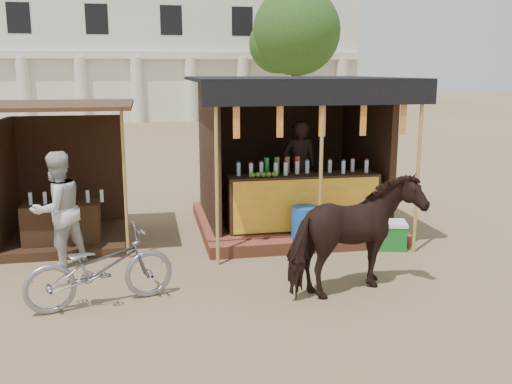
{
  "coord_description": "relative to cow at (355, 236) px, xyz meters",
  "views": [
    {
      "loc": [
        -1.59,
        -6.67,
        2.91
      ],
      "look_at": [
        0.0,
        1.6,
        1.1
      ],
      "focal_mm": 40.0,
      "sensor_mm": 36.0,
      "label": 1
    }
  ],
  "objects": [
    {
      "name": "motorbike",
      "position": [
        -3.26,
        0.25,
        -0.3
      ],
      "size": [
        1.96,
        1.12,
        0.97
      ],
      "primitive_type": "imported",
      "rotation": [
        0.0,
        0.0,
        1.84
      ],
      "color": "gray",
      "rests_on": "ground"
    },
    {
      "name": "main_stall",
      "position": [
        -0.01,
        3.27,
        0.24
      ],
      "size": [
        3.6,
        3.61,
        2.78
      ],
      "color": "brown",
      "rests_on": "ground"
    },
    {
      "name": "blue_barrel",
      "position": [
        -0.13,
        1.91,
        -0.42
      ],
      "size": [
        0.56,
        0.56,
        0.73
      ],
      "primitive_type": "cylinder",
      "rotation": [
        0.0,
        0.0,
        0.24
      ],
      "color": "#1753AC",
      "rests_on": "ground"
    },
    {
      "name": "cooler",
      "position": [
        1.21,
        1.75,
        -0.56
      ],
      "size": [
        0.73,
        0.59,
        0.46
      ],
      "color": "#176922",
      "rests_on": "ground"
    },
    {
      "name": "background_building",
      "position": [
        -3.03,
        29.85,
        3.19
      ],
      "size": [
        26.0,
        7.45,
        8.18
      ],
      "color": "silver",
      "rests_on": "ground"
    },
    {
      "name": "cow",
      "position": [
        0.0,
        0.0,
        0.0
      ],
      "size": [
        2.05,
        1.46,
        1.57
      ],
      "primitive_type": "imported",
      "rotation": [
        0.0,
        0.0,
        1.94
      ],
      "color": "black",
      "rests_on": "ground"
    },
    {
      "name": "secondary_stall",
      "position": [
        -4.2,
        3.14,
        0.06
      ],
      "size": [
        2.4,
        2.4,
        2.38
      ],
      "color": "#331F12",
      "rests_on": "ground"
    },
    {
      "name": "bystander",
      "position": [
        -3.97,
        1.91,
        0.08
      ],
      "size": [
        1.07,
        1.05,
        1.74
      ],
      "primitive_type": "imported",
      "rotation": [
        0.0,
        0.0,
        3.86
      ],
      "color": "beige",
      "rests_on": "ground"
    },
    {
      "name": "tree",
      "position": [
        4.78,
        22.05,
        3.85
      ],
      "size": [
        4.5,
        4.4,
        7.0
      ],
      "color": "#382314",
      "rests_on": "ground"
    },
    {
      "name": "red_crate",
      "position": [
        1.27,
        1.91,
        -0.64
      ],
      "size": [
        0.52,
        0.56,
        0.3
      ],
      "primitive_type": "cube",
      "rotation": [
        0.0,
        0.0,
        0.4
      ],
      "color": "#AD291C",
      "rests_on": "ground"
    },
    {
      "name": "ground",
      "position": [
        -1.03,
        -0.09,
        -0.79
      ],
      "size": [
        120.0,
        120.0,
        0.0
      ],
      "primitive_type": "plane",
      "color": "#846B4C",
      "rests_on": "ground"
    }
  ]
}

